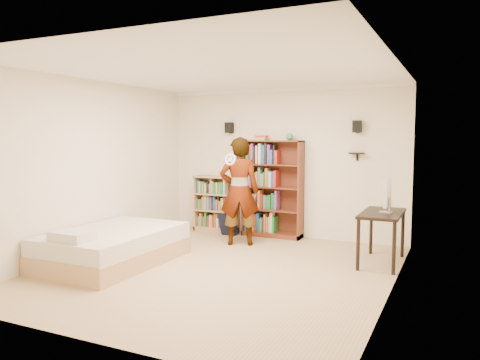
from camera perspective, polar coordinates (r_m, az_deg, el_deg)
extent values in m
cube|color=tan|center=(6.56, -2.47, -10.90)|extent=(4.50, 5.00, 0.01)
cube|color=white|center=(8.60, 5.26, 2.09)|extent=(4.50, 0.02, 2.70)
cube|color=white|center=(4.27, -18.33, -1.42)|extent=(4.50, 0.02, 2.70)
cube|color=white|center=(7.62, -17.67, 1.45)|extent=(0.02, 5.00, 2.70)
cube|color=white|center=(5.63, 18.18, 0.15)|extent=(0.02, 5.00, 2.70)
cube|color=white|center=(6.36, -2.57, 13.17)|extent=(4.50, 5.00, 0.02)
cube|color=white|center=(8.60, 5.27, 10.89)|extent=(4.50, 0.06, 0.06)
cube|color=white|center=(4.35, -18.57, 16.17)|extent=(4.50, 0.06, 0.06)
cube|color=white|center=(7.64, -17.78, 11.38)|extent=(0.06, 5.00, 0.06)
cube|color=white|center=(5.68, 18.26, 13.55)|extent=(0.06, 5.00, 0.06)
cube|color=black|center=(8.91, -1.32, 6.40)|extent=(0.14, 0.12, 0.20)
cube|color=black|center=(8.13, 14.09, 6.35)|extent=(0.14, 0.12, 0.20)
cube|color=black|center=(8.14, 14.03, 3.18)|extent=(0.25, 0.16, 0.02)
imported|color=black|center=(7.88, -0.09, -1.38)|extent=(0.78, 0.66, 1.83)
torus|color=silver|center=(7.53, -1.20, 2.51)|extent=(0.19, 0.07, 0.20)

